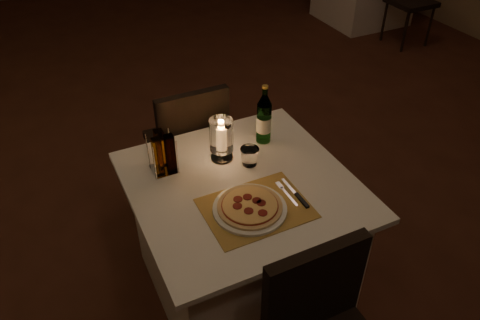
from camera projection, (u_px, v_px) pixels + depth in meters
name	position (u px, v px, depth m)	size (l,w,h in m)	color
floor	(187.00, 212.00, 3.08)	(8.00, 10.00, 0.02)	#4B2418
main_table	(242.00, 238.00, 2.37)	(1.00, 1.00, 0.74)	white
chair_far	(189.00, 138.00, 2.78)	(0.42, 0.42, 0.90)	black
placemat	(256.00, 208.00, 2.02)	(0.45, 0.34, 0.00)	#B88B3F
plate	(250.00, 209.00, 2.00)	(0.32, 0.32, 0.01)	white
pizza	(250.00, 206.00, 1.99)	(0.28, 0.28, 0.02)	#D8B77F
fork	(285.00, 192.00, 2.09)	(0.02, 0.18, 0.00)	silver
knife	(299.00, 197.00, 2.06)	(0.02, 0.22, 0.01)	black
tumbler	(250.00, 157.00, 2.24)	(0.09, 0.09, 0.09)	white
water_bottle	(264.00, 119.00, 2.35)	(0.08, 0.08, 0.32)	#589B53
hurricane_candle	(221.00, 136.00, 2.23)	(0.11, 0.11, 0.22)	white
cruet_caddy	(163.00, 154.00, 2.17)	(0.12, 0.12, 0.21)	white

